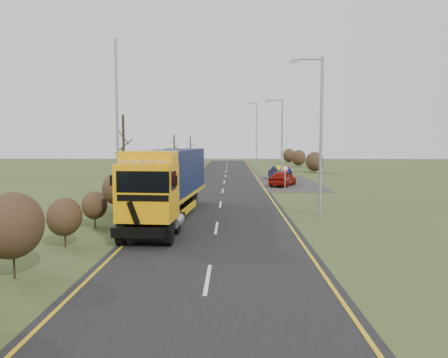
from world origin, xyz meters
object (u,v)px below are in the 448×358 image
(lorry, at_px, (167,179))
(car_blue_sedan, at_px, (280,173))
(car_red_hatchback, at_px, (283,178))
(speed_sign, at_px, (285,172))
(streetlight_near, at_px, (319,129))

(lorry, xyz_separation_m, car_blue_sedan, (8.91, 24.69, -1.45))
(car_red_hatchback, bearing_deg, speed_sign, 111.62)
(car_blue_sedan, distance_m, streetlight_near, 24.11)
(car_blue_sedan, height_order, speed_sign, speed_sign)
(streetlight_near, height_order, speed_sign, streetlight_near)
(lorry, bearing_deg, streetlight_near, 11.26)
(car_red_hatchback, xyz_separation_m, speed_sign, (-0.06, -2.33, 0.73))
(streetlight_near, bearing_deg, car_red_hatchback, 90.15)
(car_blue_sedan, bearing_deg, streetlight_near, 80.18)
(streetlight_near, bearing_deg, speed_sign, 90.43)
(car_blue_sedan, xyz_separation_m, streetlight_near, (-0.43, -23.74, 4.20))
(lorry, distance_m, streetlight_near, 8.97)
(car_blue_sedan, bearing_deg, speed_sign, 77.94)
(car_red_hatchback, height_order, speed_sign, speed_sign)
(lorry, bearing_deg, car_red_hatchback, 69.34)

